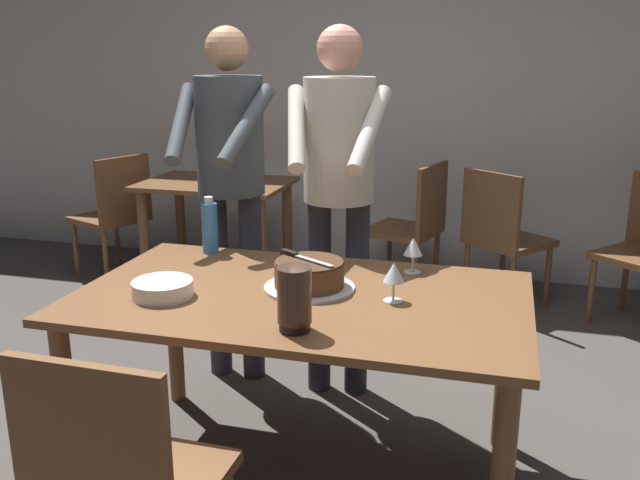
% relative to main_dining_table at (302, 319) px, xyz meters
% --- Properties ---
extents(ground_plane, '(14.00, 14.00, 0.00)m').
position_rel_main_dining_table_xyz_m(ground_plane, '(0.00, 0.00, -0.65)').
color(ground_plane, '#4C4742').
extents(back_wall, '(10.00, 0.12, 2.70)m').
position_rel_main_dining_table_xyz_m(back_wall, '(0.00, 2.72, 0.70)').
color(back_wall, beige).
rests_on(back_wall, ground_plane).
extents(main_dining_table, '(1.64, 0.97, 0.75)m').
position_rel_main_dining_table_xyz_m(main_dining_table, '(0.00, 0.00, 0.00)').
color(main_dining_table, brown).
rests_on(main_dining_table, ground_plane).
extents(cake_on_platter, '(0.34, 0.34, 0.11)m').
position_rel_main_dining_table_xyz_m(cake_on_platter, '(0.01, 0.06, 0.15)').
color(cake_on_platter, silver).
rests_on(cake_on_platter, main_dining_table).
extents(cake_knife, '(0.24, 0.15, 0.02)m').
position_rel_main_dining_table_xyz_m(cake_knife, '(-0.05, 0.09, 0.22)').
color(cake_knife, silver).
rests_on(cake_knife, cake_on_platter).
extents(plate_stack, '(0.22, 0.22, 0.06)m').
position_rel_main_dining_table_xyz_m(plate_stack, '(-0.47, -0.16, 0.13)').
color(plate_stack, white).
rests_on(plate_stack, main_dining_table).
extents(wine_glass_near, '(0.08, 0.08, 0.14)m').
position_rel_main_dining_table_xyz_m(wine_glass_near, '(0.36, 0.35, 0.20)').
color(wine_glass_near, silver).
rests_on(wine_glass_near, main_dining_table).
extents(wine_glass_far, '(0.08, 0.08, 0.14)m').
position_rel_main_dining_table_xyz_m(wine_glass_far, '(0.34, 0.01, 0.20)').
color(wine_glass_far, silver).
rests_on(wine_glass_far, main_dining_table).
extents(water_bottle, '(0.07, 0.07, 0.25)m').
position_rel_main_dining_table_xyz_m(water_bottle, '(-0.54, 0.40, 0.22)').
color(water_bottle, '#387AC6').
rests_on(water_bottle, main_dining_table).
extents(hurricane_lamp, '(0.11, 0.11, 0.21)m').
position_rel_main_dining_table_xyz_m(hurricane_lamp, '(0.08, -0.33, 0.21)').
color(hurricane_lamp, black).
rests_on(hurricane_lamp, main_dining_table).
extents(person_cutting_cake, '(0.47, 0.56, 1.72)m').
position_rel_main_dining_table_xyz_m(person_cutting_cake, '(-0.03, 0.69, 0.43)').
color(person_cutting_cake, '#2D2D38').
rests_on(person_cutting_cake, ground_plane).
extents(person_standing_beside, '(0.47, 0.55, 1.72)m').
position_rel_main_dining_table_xyz_m(person_standing_beside, '(-0.57, 0.72, 0.43)').
color(person_standing_beside, '#2D2D38').
rests_on(person_standing_beside, ground_plane).
extents(background_table, '(1.00, 0.70, 0.74)m').
position_rel_main_dining_table_xyz_m(background_table, '(-1.23, 2.02, -0.07)').
color(background_table, brown).
rests_on(background_table, ground_plane).
extents(background_chair_0, '(0.57, 0.57, 0.90)m').
position_rel_main_dining_table_xyz_m(background_chair_0, '(-2.01, 1.97, -0.16)').
color(background_chair_0, brown).
rests_on(background_chair_0, ground_plane).
extents(background_chair_1, '(0.55, 0.55, 0.90)m').
position_rel_main_dining_table_xyz_m(background_chair_1, '(0.12, 2.19, -0.16)').
color(background_chair_1, brown).
rests_on(background_chair_1, ground_plane).
extents(background_chair_3, '(0.62, 0.62, 0.90)m').
position_rel_main_dining_table_xyz_m(background_chair_3, '(0.70, 2.07, -0.16)').
color(background_chair_3, brown).
rests_on(background_chair_3, ground_plane).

